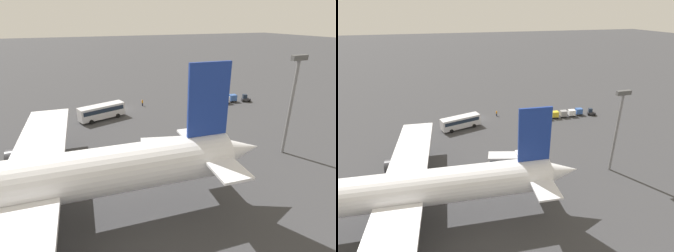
{
  "view_description": "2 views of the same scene",
  "coord_description": "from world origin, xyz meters",
  "views": [
    {
      "loc": [
        12.87,
        64.11,
        21.72
      ],
      "look_at": [
        -3.94,
        21.63,
        2.87
      ],
      "focal_mm": 28.0,
      "sensor_mm": 36.0,
      "label": 1
    },
    {
      "loc": [
        11.49,
        71.39,
        29.9
      ],
      "look_at": [
        -3.38,
        17.45,
        4.68
      ],
      "focal_mm": 28.0,
      "sensor_mm": 36.0,
      "label": 2
    }
  ],
  "objects": [
    {
      "name": "ground_plane",
      "position": [
        0.0,
        0.0,
        0.0
      ],
      "size": [
        600.0,
        600.0,
        0.0
      ],
      "primitive_type": "plane",
      "color": "#38383A"
    },
    {
      "name": "airplane",
      "position": [
        19.53,
        38.94,
        6.61
      ],
      "size": [
        57.11,
        49.51,
        17.59
      ],
      "rotation": [
        0.0,
        0.0,
        -0.06
      ],
      "color": "silver",
      "rests_on": "ground"
    },
    {
      "name": "shuttle_bus_near",
      "position": [
        6.09,
        5.57,
        2.02
      ],
      "size": [
        10.93,
        5.8,
        3.38
      ],
      "rotation": [
        0.0,
        0.0,
        0.3
      ],
      "color": "silver",
      "rests_on": "ground"
    },
    {
      "name": "shuttle_bus_far",
      "position": [
        -2.14,
        28.26,
        1.93
      ],
      "size": [
        10.8,
        5.38,
        3.22
      ],
      "rotation": [
        0.0,
        0.0,
        -0.26
      ],
      "color": "silver",
      "rests_on": "ground"
    },
    {
      "name": "baggage_tug",
      "position": [
        -33.39,
        6.35,
        0.94
      ],
      "size": [
        2.71,
        2.33,
        2.1
      ],
      "rotation": [
        0.0,
        0.0,
        -0.37
      ],
      "color": "#333338",
      "rests_on": "ground"
    },
    {
      "name": "worker_person",
      "position": [
        -5.36,
        -0.49,
        0.87
      ],
      "size": [
        0.38,
        0.38,
        1.74
      ],
      "color": "#1E1E2D",
      "rests_on": "ground"
    },
    {
      "name": "cargo_cart_blue",
      "position": [
        -29.84,
        5.26,
        1.19
      ],
      "size": [
        2.16,
        1.88,
        2.06
      ],
      "rotation": [
        0.0,
        0.0,
        -0.11
      ],
      "color": "#38383D",
      "rests_on": "ground"
    },
    {
      "name": "cargo_cart_white",
      "position": [
        -27.13,
        5.78,
        1.19
      ],
      "size": [
        2.16,
        1.88,
        2.06
      ],
      "rotation": [
        0.0,
        0.0,
        -0.11
      ],
      "color": "#38383D",
      "rests_on": "ground"
    },
    {
      "name": "cargo_cart_grey",
      "position": [
        -24.42,
        5.72,
        1.19
      ],
      "size": [
        2.16,
        1.88,
        2.06
      ],
      "rotation": [
        0.0,
        0.0,
        -0.11
      ],
      "color": "#38383D",
      "rests_on": "ground"
    },
    {
      "name": "cargo_cart_yellow",
      "position": [
        -21.71,
        5.68,
        1.19
      ],
      "size": [
        2.16,
        1.88,
        2.06
      ],
      "rotation": [
        0.0,
        0.0,
        -0.11
      ],
      "color": "#38383D",
      "rests_on": "ground"
    },
    {
      "name": "cargo_cart_green",
      "position": [
        -19.0,
        5.8,
        1.19
      ],
      "size": [
        2.16,
        1.88,
        2.06
      ],
      "rotation": [
        0.0,
        0.0,
        -0.11
      ],
      "color": "#38383D",
      "rests_on": "ground"
    },
    {
      "name": "light_pole",
      "position": [
        -20.65,
        33.71,
        10.24
      ],
      "size": [
        2.8,
        0.7,
        16.57
      ],
      "color": "slate",
      "rests_on": "ground"
    }
  ]
}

